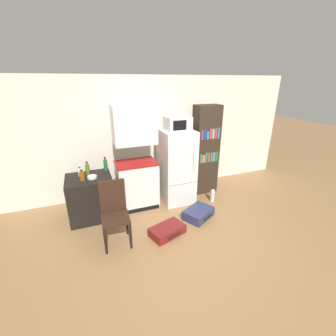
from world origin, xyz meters
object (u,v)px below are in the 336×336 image
object	(u,v)px
refrigerator	(177,167)
bottle_green_tall	(106,165)
bookshelf	(205,150)
bottle_olive_oil	(88,169)
chair	(114,208)
suitcase_small_flat	(167,230)
water_bottle_front	(212,195)
suitcase_large_flat	(198,213)
kitchen_hutch	(136,163)
bottle_milk_white	(80,172)
bottle_amber_beer	(82,176)
side_table	(91,197)
bowl	(92,177)
microwave	(177,123)

from	to	relation	value
refrigerator	bottle_green_tall	size ratio (longest dim) A/B	5.70
bookshelf	bottle_green_tall	world-z (taller)	bookshelf
refrigerator	bottle_green_tall	bearing A→B (deg)	171.35
bottle_olive_oil	chair	size ratio (longest dim) A/B	0.25
suitcase_small_flat	water_bottle_front	xyz separation A→B (m)	(1.27, 0.68, 0.06)
refrigerator	suitcase_large_flat	distance (m)	1.02
kitchen_hutch	bottle_milk_white	size ratio (longest dim) A/B	11.77
suitcase_large_flat	suitcase_small_flat	world-z (taller)	suitcase_large_flat
bottle_amber_beer	chair	world-z (taller)	chair
bottle_milk_white	bottle_amber_beer	bearing A→B (deg)	-82.20
chair	water_bottle_front	world-z (taller)	chair
side_table	bottle_green_tall	world-z (taller)	bottle_green_tall
kitchen_hutch	bottle_olive_oil	distance (m)	0.87
kitchen_hutch	bowl	xyz separation A→B (m)	(-0.81, -0.14, -0.10)
suitcase_small_flat	kitchen_hutch	bearing A→B (deg)	83.33
suitcase_large_flat	water_bottle_front	size ratio (longest dim) A/B	2.03
suitcase_large_flat	suitcase_small_flat	distance (m)	0.75
suitcase_large_flat	bowl	bearing A→B (deg)	129.80
bottle_olive_oil	suitcase_small_flat	distance (m)	1.77
bottle_olive_oil	bottle_milk_white	bearing A→B (deg)	-174.73
suitcase_small_flat	bottle_green_tall	bearing A→B (deg)	103.71
refrigerator	bottle_olive_oil	distance (m)	1.69
kitchen_hutch	bottle_green_tall	distance (m)	0.56
suitcase_large_flat	water_bottle_front	xyz separation A→B (m)	(0.56, 0.43, 0.05)
refrigerator	bottle_milk_white	world-z (taller)	refrigerator
chair	suitcase_large_flat	xyz separation A→B (m)	(1.50, 0.07, -0.49)
bottle_green_tall	bottle_milk_white	distance (m)	0.47
refrigerator	bottle_green_tall	distance (m)	1.38
kitchen_hutch	bottle_amber_beer	xyz separation A→B (m)	(-0.97, -0.17, -0.05)
bottle_milk_white	water_bottle_front	world-z (taller)	bottle_milk_white
bottle_olive_oil	bowl	world-z (taller)	bottle_olive_oil
chair	bookshelf	bearing A→B (deg)	28.09
bottle_olive_oil	bowl	xyz separation A→B (m)	(0.06, -0.19, -0.08)
bottle_amber_beer	suitcase_large_flat	size ratio (longest dim) A/B	0.29
bottle_olive_oil	bowl	bearing A→B (deg)	-73.66
kitchen_hutch	bottle_milk_white	world-z (taller)	kitchen_hutch
bottle_green_tall	bottle_milk_white	size ratio (longest dim) A/B	1.56
bottle_green_tall	bowl	xyz separation A→B (m)	(-0.27, -0.29, -0.09)
suitcase_small_flat	water_bottle_front	size ratio (longest dim) A/B	1.97
bottle_milk_white	water_bottle_front	size ratio (longest dim) A/B	0.52
suitcase_small_flat	water_bottle_front	bearing A→B (deg)	10.42
chair	suitcase_large_flat	bearing A→B (deg)	5.47
kitchen_hutch	microwave	xyz separation A→B (m)	(0.82, -0.06, 0.70)
bookshelf	bottle_green_tall	size ratio (longest dim) A/B	7.35
bottle_milk_white	bottle_olive_oil	bearing A→B (deg)	5.27
bottle_olive_oil	water_bottle_front	size ratio (longest dim) A/B	0.78
bottle_amber_beer	suitcase_small_flat	distance (m)	1.70
bottle_green_tall	suitcase_large_flat	bearing A→B (deg)	-33.83
bowl	bottle_green_tall	bearing A→B (deg)	46.93
bottle_amber_beer	water_bottle_front	bearing A→B (deg)	-5.52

